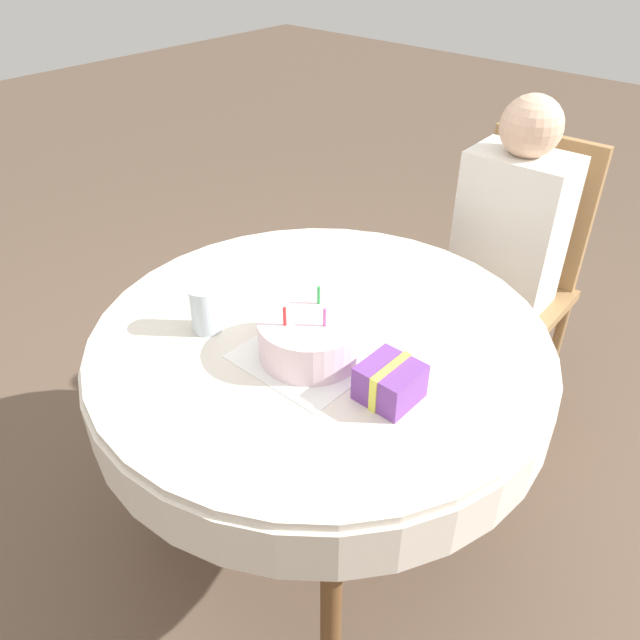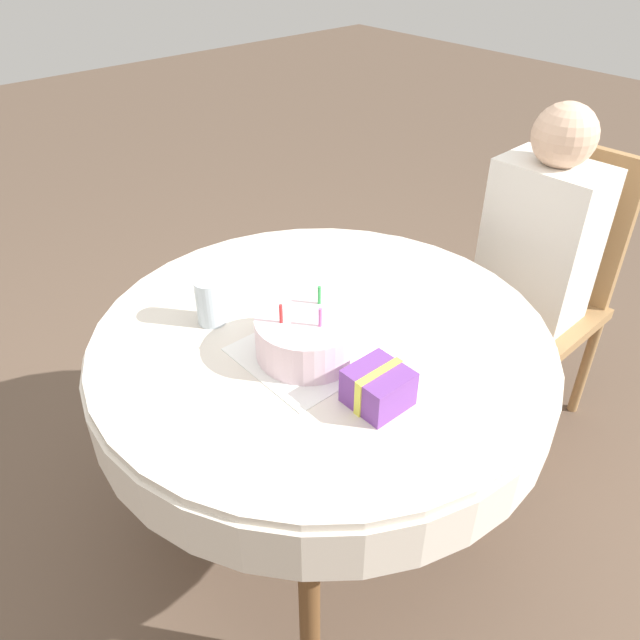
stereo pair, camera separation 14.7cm
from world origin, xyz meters
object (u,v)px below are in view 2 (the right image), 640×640
object	(u,v)px
person	(535,252)
drinking_glass	(210,302)
chair	(541,285)
gift_box	(378,387)
birthday_cake	(308,336)

from	to	relation	value
person	drinking_glass	distance (m)	1.07
chair	drinking_glass	world-z (taller)	chair
chair	gift_box	distance (m)	1.08
drinking_glass	gift_box	world-z (taller)	drinking_glass
birthday_cake	gift_box	world-z (taller)	birthday_cake
person	birthday_cake	distance (m)	0.93
gift_box	drinking_glass	bearing A→B (deg)	-168.53
person	birthday_cake	xyz separation A→B (m)	(-0.03, -0.92, 0.10)
chair	birthday_cake	world-z (taller)	chair
chair	drinking_glass	distance (m)	1.19
drinking_glass	gift_box	xyz separation A→B (m)	(0.48, 0.10, -0.02)
birthday_cake	drinking_glass	size ratio (longest dim) A/B	2.04
gift_box	person	bearing A→B (deg)	102.27
drinking_glass	birthday_cake	bearing A→B (deg)	20.67
person	gift_box	size ratio (longest dim) A/B	9.35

